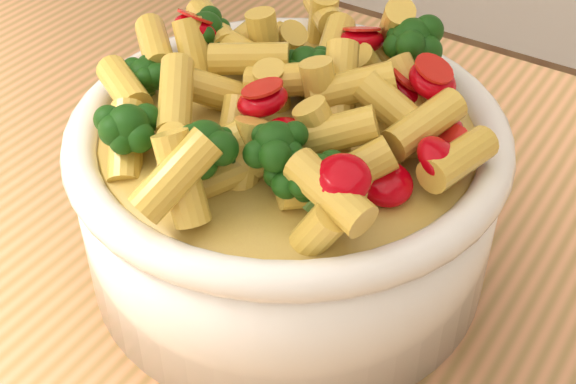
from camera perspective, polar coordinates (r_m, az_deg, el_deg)
The scene contains 2 objects.
serving_bowl at distance 0.51m, azimuth -0.00°, elevation 0.12°, with size 0.27×0.27×0.12m.
pasta_salad at distance 0.47m, azimuth -0.00°, elevation 6.89°, with size 0.21×0.21×0.05m.
Camera 1 is at (0.24, -0.26, 1.28)m, focal length 50.00 mm.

